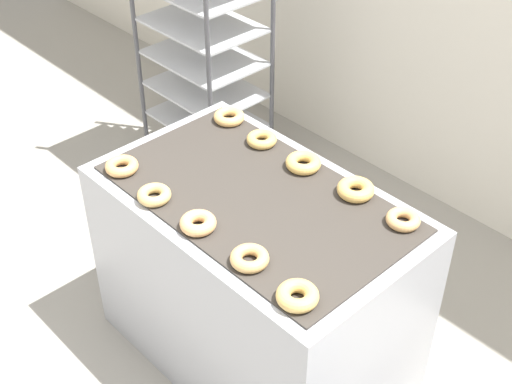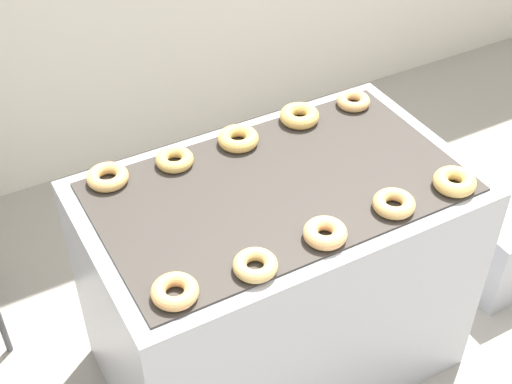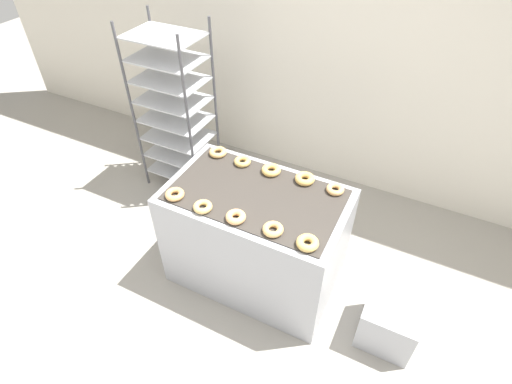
{
  "view_description": "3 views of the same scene",
  "coord_description": "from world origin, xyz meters",
  "px_view_note": "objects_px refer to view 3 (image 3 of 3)",
  "views": [
    {
      "loc": [
        1.49,
        -0.78,
        2.44
      ],
      "look_at": [
        0.0,
        0.62,
        0.88
      ],
      "focal_mm": 50.0,
      "sensor_mm": 36.0,
      "label": 1
    },
    {
      "loc": [
        -0.89,
        -0.83,
        2.26
      ],
      "look_at": [
        0.0,
        0.77,
        0.72
      ],
      "focal_mm": 50.0,
      "sensor_mm": 36.0,
      "label": 2
    },
    {
      "loc": [
        0.89,
        -1.15,
        2.62
      ],
      "look_at": [
        0.0,
        0.62,
        0.88
      ],
      "focal_mm": 28.0,
      "sensor_mm": 36.0,
      "label": 3
    }
  ],
  "objects_px": {
    "fryer_machine": "(256,238)",
    "donut_far_center": "(271,170)",
    "donut_far_right": "(305,179)",
    "glaze_bin": "(390,321)",
    "donut_far_left": "(242,161)",
    "baking_rack_cart": "(175,109)",
    "donut_far_leftmost": "(218,152)",
    "donut_near_left": "(203,207)",
    "donut_near_right": "(273,229)",
    "donut_far_rightmost": "(335,189)",
    "donut_near_rightmost": "(307,243)",
    "donut_near_leftmost": "(175,194)",
    "donut_near_center": "(236,217)"
  },
  "relations": [
    {
      "from": "donut_near_right",
      "to": "donut_far_left",
      "type": "height_order",
      "value": "donut_near_right"
    },
    {
      "from": "donut_far_leftmost",
      "to": "donut_far_rightmost",
      "type": "distance_m",
      "value": 0.92
    },
    {
      "from": "donut_near_center",
      "to": "donut_far_left",
      "type": "height_order",
      "value": "donut_near_center"
    },
    {
      "from": "donut_far_leftmost",
      "to": "donut_near_left",
      "type": "bearing_deg",
      "value": -68.51
    },
    {
      "from": "donut_near_right",
      "to": "donut_near_rightmost",
      "type": "xyz_separation_m",
      "value": [
        0.22,
        -0.01,
        0.0
      ]
    },
    {
      "from": "donut_near_right",
      "to": "donut_far_right",
      "type": "bearing_deg",
      "value": 90.39
    },
    {
      "from": "glaze_bin",
      "to": "donut_far_right",
      "type": "distance_m",
      "value": 1.12
    },
    {
      "from": "baking_rack_cart",
      "to": "fryer_machine",
      "type": "bearing_deg",
      "value": -31.89
    },
    {
      "from": "donut_near_left",
      "to": "donut_far_center",
      "type": "distance_m",
      "value": 0.58
    },
    {
      "from": "fryer_machine",
      "to": "donut_near_rightmost",
      "type": "bearing_deg",
      "value": -29.71
    },
    {
      "from": "glaze_bin",
      "to": "donut_far_rightmost",
      "type": "bearing_deg",
      "value": 150.67
    },
    {
      "from": "donut_near_leftmost",
      "to": "donut_far_rightmost",
      "type": "distance_m",
      "value": 1.07
    },
    {
      "from": "donut_far_leftmost",
      "to": "donut_near_leftmost",
      "type": "bearing_deg",
      "value": -91.11
    },
    {
      "from": "glaze_bin",
      "to": "donut_far_left",
      "type": "distance_m",
      "value": 1.5
    },
    {
      "from": "donut_near_right",
      "to": "donut_far_leftmost",
      "type": "height_order",
      "value": "same"
    },
    {
      "from": "baking_rack_cart",
      "to": "donut_far_center",
      "type": "distance_m",
      "value": 1.28
    },
    {
      "from": "glaze_bin",
      "to": "donut_near_leftmost",
      "type": "xyz_separation_m",
      "value": [
        -1.52,
        -0.19,
        0.7
      ]
    },
    {
      "from": "donut_near_leftmost",
      "to": "glaze_bin",
      "type": "bearing_deg",
      "value": 7.33
    },
    {
      "from": "donut_near_center",
      "to": "donut_far_left",
      "type": "xyz_separation_m",
      "value": [
        -0.23,
        0.52,
        -0.0
      ]
    },
    {
      "from": "baking_rack_cart",
      "to": "donut_far_left",
      "type": "height_order",
      "value": "baking_rack_cart"
    },
    {
      "from": "donut_near_left",
      "to": "donut_far_right",
      "type": "xyz_separation_m",
      "value": [
        0.48,
        0.55,
        0.0
      ]
    },
    {
      "from": "donut_near_rightmost",
      "to": "donut_far_left",
      "type": "relative_size",
      "value": 1.09
    },
    {
      "from": "donut_far_center",
      "to": "donut_far_rightmost",
      "type": "distance_m",
      "value": 0.47
    },
    {
      "from": "donut_near_rightmost",
      "to": "donut_far_rightmost",
      "type": "relative_size",
      "value": 1.11
    },
    {
      "from": "donut_near_left",
      "to": "donut_far_right",
      "type": "bearing_deg",
      "value": 49.01
    },
    {
      "from": "donut_far_rightmost",
      "to": "donut_far_left",
      "type": "bearing_deg",
      "value": -179.38
    },
    {
      "from": "donut_near_leftmost",
      "to": "donut_near_right",
      "type": "relative_size",
      "value": 0.99
    },
    {
      "from": "donut_near_leftmost",
      "to": "baking_rack_cart",
      "type": "bearing_deg",
      "value": 125.8
    },
    {
      "from": "baking_rack_cart",
      "to": "donut_far_rightmost",
      "type": "xyz_separation_m",
      "value": [
        1.65,
        -0.48,
        0.06
      ]
    },
    {
      "from": "donut_far_rightmost",
      "to": "donut_near_left",
      "type": "bearing_deg",
      "value": -142.2
    },
    {
      "from": "glaze_bin",
      "to": "donut_near_center",
      "type": "distance_m",
      "value": 1.28
    },
    {
      "from": "donut_near_leftmost",
      "to": "donut_near_rightmost",
      "type": "height_order",
      "value": "donut_near_rightmost"
    },
    {
      "from": "donut_near_left",
      "to": "glaze_bin",
      "type": "bearing_deg",
      "value": 9.38
    },
    {
      "from": "donut_far_center",
      "to": "donut_near_rightmost",
      "type": "bearing_deg",
      "value": -47.72
    },
    {
      "from": "baking_rack_cart",
      "to": "donut_far_right",
      "type": "relative_size",
      "value": 11.62
    },
    {
      "from": "fryer_machine",
      "to": "donut_far_left",
      "type": "bearing_deg",
      "value": 133.01
    },
    {
      "from": "glaze_bin",
      "to": "donut_far_center",
      "type": "height_order",
      "value": "donut_far_center"
    },
    {
      "from": "donut_far_left",
      "to": "donut_far_rightmost",
      "type": "xyz_separation_m",
      "value": [
        0.7,
        0.01,
        -0.0
      ]
    },
    {
      "from": "fryer_machine",
      "to": "donut_far_leftmost",
      "type": "height_order",
      "value": "donut_far_leftmost"
    },
    {
      "from": "donut_near_center",
      "to": "donut_far_leftmost",
      "type": "xyz_separation_m",
      "value": [
        -0.45,
        0.54,
        -0.0
      ]
    },
    {
      "from": "fryer_machine",
      "to": "donut_far_right",
      "type": "relative_size",
      "value": 8.92
    },
    {
      "from": "donut_near_right",
      "to": "donut_far_leftmost",
      "type": "relative_size",
      "value": 0.98
    },
    {
      "from": "donut_near_leftmost",
      "to": "donut_far_center",
      "type": "relative_size",
      "value": 0.93
    },
    {
      "from": "donut_far_center",
      "to": "donut_far_rightmost",
      "type": "xyz_separation_m",
      "value": [
        0.47,
        0.01,
        -0.0
      ]
    },
    {
      "from": "baking_rack_cart",
      "to": "glaze_bin",
      "type": "distance_m",
      "value": 2.46
    },
    {
      "from": "donut_near_right",
      "to": "baking_rack_cart",
      "type": "bearing_deg",
      "value": 145.16
    },
    {
      "from": "fryer_machine",
      "to": "donut_far_left",
      "type": "distance_m",
      "value": 0.57
    },
    {
      "from": "donut_near_right",
      "to": "donut_far_right",
      "type": "relative_size",
      "value": 0.94
    },
    {
      "from": "fryer_machine",
      "to": "donut_far_center",
      "type": "bearing_deg",
      "value": 92.02
    },
    {
      "from": "donut_near_rightmost",
      "to": "donut_far_left",
      "type": "bearing_deg",
      "value": 143.48
    }
  ]
}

